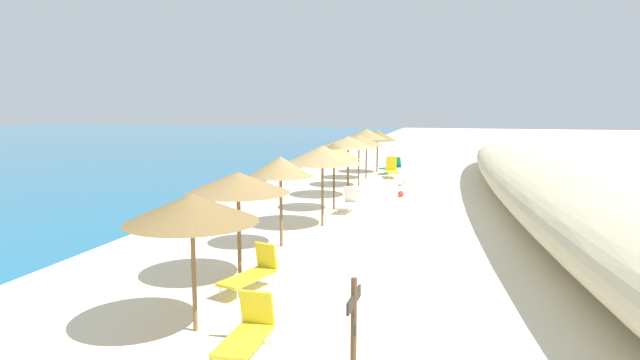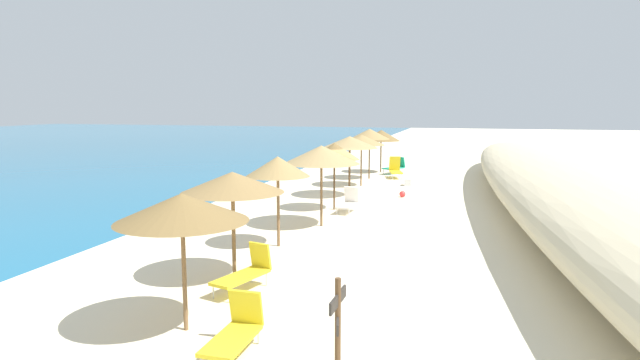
# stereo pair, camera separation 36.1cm
# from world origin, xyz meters

# --- Properties ---
(ground_plane) EXTENTS (160.00, 160.00, 0.00)m
(ground_plane) POSITION_xyz_m (0.00, 0.00, 0.00)
(ground_plane) COLOR beige
(dune_ridge) EXTENTS (49.67, 10.74, 2.34)m
(dune_ridge) POSITION_xyz_m (-3.75, -9.09, 1.17)
(dune_ridge) COLOR beige
(dune_ridge) RESTS_ON ground_plane
(beach_umbrella_0) EXTENTS (2.49, 2.49, 2.65)m
(beach_umbrella_0) POSITION_xyz_m (-12.94, 0.47, 2.38)
(beach_umbrella_0) COLOR brown
(beach_umbrella_0) RESTS_ON ground_plane
(beach_umbrella_1) EXTENTS (2.51, 2.51, 2.67)m
(beach_umbrella_1) POSITION_xyz_m (-9.88, 0.87, 2.41)
(beach_umbrella_1) COLOR brown
(beach_umbrella_1) RESTS_ON ground_plane
(beach_umbrella_2) EXTENTS (1.94, 1.94, 2.75)m
(beach_umbrella_2) POSITION_xyz_m (-6.66, 0.89, 2.44)
(beach_umbrella_2) COLOR brown
(beach_umbrella_2) RESTS_ON ground_plane
(beach_umbrella_3) EXTENTS (2.70, 2.70, 2.87)m
(beach_umbrella_3) POSITION_xyz_m (-3.64, 0.37, 2.54)
(beach_umbrella_3) COLOR brown
(beach_umbrella_3) RESTS_ON ground_plane
(beach_umbrella_4) EXTENTS (2.05, 2.05, 2.74)m
(beach_umbrella_4) POSITION_xyz_m (-0.59, 0.68, 2.40)
(beach_umbrella_4) COLOR brown
(beach_umbrella_4) RESTS_ON ground_plane
(beach_umbrella_5) EXTENTS (2.62, 2.62, 2.83)m
(beach_umbrella_5) POSITION_xyz_m (2.72, 0.78, 2.55)
(beach_umbrella_5) COLOR brown
(beach_umbrella_5) RESTS_ON ground_plane
(beach_umbrella_6) EXTENTS (2.47, 2.47, 2.71)m
(beach_umbrella_6) POSITION_xyz_m (6.09, 0.90, 2.44)
(beach_umbrella_6) COLOR brown
(beach_umbrella_6) RESTS_ON ground_plane
(beach_umbrella_7) EXTENTS (2.33, 2.33, 2.90)m
(beach_umbrella_7) POSITION_xyz_m (9.03, 1.01, 2.60)
(beach_umbrella_7) COLOR brown
(beach_umbrella_7) RESTS_ON ground_plane
(beach_umbrella_8) EXTENTS (2.40, 2.40, 2.71)m
(beach_umbrella_8) POSITION_xyz_m (12.11, 0.84, 2.36)
(beach_umbrella_8) COLOR brown
(beach_umbrella_8) RESTS_ON ground_plane
(lounge_chair_0) EXTENTS (1.43, 0.62, 0.97)m
(lounge_chair_0) POSITION_xyz_m (-13.54, -0.84, 0.39)
(lounge_chair_0) COLOR yellow
(lounge_chair_0) RESTS_ON ground_plane
(lounge_chair_1) EXTENTS (1.56, 1.00, 1.24)m
(lounge_chair_1) POSITION_xyz_m (9.84, -0.41, 0.52)
(lounge_chair_1) COLOR yellow
(lounge_chair_1) RESTS_ON ground_plane
(lounge_chair_2) EXTENTS (1.67, 0.99, 1.01)m
(lounge_chair_2) POSITION_xyz_m (-10.54, 0.27, 0.44)
(lounge_chair_2) COLOR yellow
(lounge_chair_2) RESTS_ON ground_plane
(lounge_chair_3) EXTENTS (1.59, 1.35, 1.03)m
(lounge_chair_3) POSITION_xyz_m (11.68, -0.16, 0.46)
(lounge_chair_3) COLOR #199972
(lounge_chair_3) RESTS_ON ground_plane
(lounge_chair_4) EXTENTS (1.38, 0.71, 0.99)m
(lounge_chair_4) POSITION_xyz_m (-0.92, 0.00, 0.40)
(lounge_chair_4) COLOR white
(lounge_chair_4) RESTS_ON ground_plane
(wooden_signpost) EXTENTS (0.84, 0.20, 1.79)m
(wooden_signpost) POSITION_xyz_m (-14.42, -2.88, 1.07)
(wooden_signpost) COLOR brown
(wooden_signpost) RESTS_ON ground_plane
(beach_ball) EXTENTS (0.29, 0.29, 0.29)m
(beach_ball) POSITION_xyz_m (3.18, -1.66, 0.15)
(beach_ball) COLOR red
(beach_ball) RESTS_ON ground_plane
(cooler_box) EXTENTS (0.60, 0.38, 0.38)m
(cooler_box) POSITION_xyz_m (6.89, -1.51, 0.19)
(cooler_box) COLOR white
(cooler_box) RESTS_ON ground_plane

